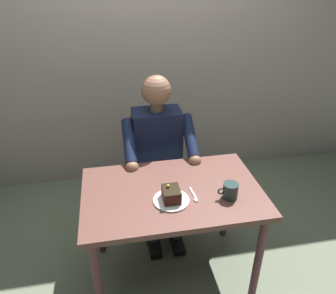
{
  "coord_description": "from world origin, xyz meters",
  "views": [
    {
      "loc": [
        0.32,
        1.55,
        1.92
      ],
      "look_at": [
        0.01,
        -0.1,
        0.98
      ],
      "focal_mm": 34.36,
      "sensor_mm": 36.0,
      "label": 1
    }
  ],
  "objects": [
    {
      "name": "chair",
      "position": [
        0.0,
        -0.69,
        0.49
      ],
      "size": [
        0.42,
        0.42,
        0.89
      ],
      "color": "brown",
      "rests_on": "ground"
    },
    {
      "name": "coffee_cup",
      "position": [
        -0.32,
        0.13,
        0.78
      ],
      "size": [
        0.12,
        0.09,
        0.1
      ],
      "color": "#273A39",
      "rests_on": "dining_table"
    },
    {
      "name": "cake_slice",
      "position": [
        0.03,
        0.1,
        0.77
      ],
      "size": [
        0.1,
        0.12,
        0.1
      ],
      "color": "#3C1912",
      "rests_on": "dessert_plate"
    },
    {
      "name": "seated_person",
      "position": [
        0.0,
        -0.52,
        0.66
      ],
      "size": [
        0.53,
        0.58,
        1.27
      ],
      "color": "#131C39",
      "rests_on": "ground"
    },
    {
      "name": "cafe_rear_panel",
      "position": [
        0.0,
        -1.37,
        1.5
      ],
      "size": [
        6.4,
        0.12,
        3.0
      ],
      "primitive_type": "cube",
      "color": "#AD9895",
      "rests_on": "ground"
    },
    {
      "name": "dessert_spoon",
      "position": [
        -0.12,
        0.09,
        0.73
      ],
      "size": [
        0.03,
        0.14,
        0.01
      ],
      "color": "silver",
      "rests_on": "dining_table"
    },
    {
      "name": "dessert_plate",
      "position": [
        0.03,
        0.1,
        0.73
      ],
      "size": [
        0.21,
        0.21,
        0.01
      ],
      "primitive_type": "cylinder",
      "color": "white",
      "rests_on": "dining_table"
    },
    {
      "name": "dining_table",
      "position": [
        0.0,
        0.0,
        0.64
      ],
      "size": [
        1.1,
        0.7,
        0.73
      ],
      "color": "brown",
      "rests_on": "ground"
    },
    {
      "name": "ground_plane",
      "position": [
        0.0,
        0.0,
        0.0
      ],
      "size": [
        14.0,
        14.0,
        0.0
      ],
      "primitive_type": "plane",
      "color": "slate"
    }
  ]
}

